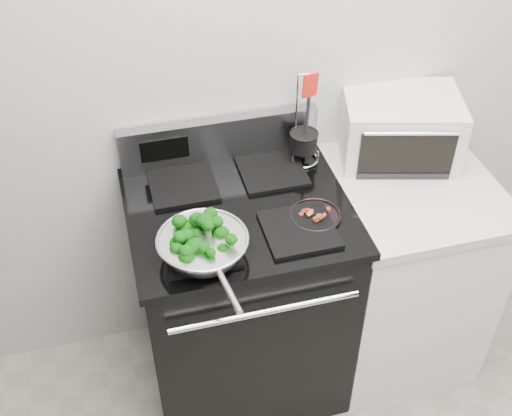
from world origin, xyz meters
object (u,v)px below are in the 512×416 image
object	(u,v)px
utensil_holder	(303,146)
toaster_oven	(400,127)
gas_range	(241,295)
bacon_plate	(315,213)
skillet	(203,245)

from	to	relation	value
utensil_holder	toaster_oven	bearing A→B (deg)	-12.88
gas_range	utensil_holder	distance (m)	0.65
bacon_plate	toaster_oven	xyz separation A→B (m)	(0.45, 0.32, 0.08)
toaster_oven	utensil_holder	bearing A→B (deg)	-167.30
skillet	toaster_oven	distance (m)	0.95
bacon_plate	toaster_oven	bearing A→B (deg)	35.19
bacon_plate	utensil_holder	xyz separation A→B (m)	(0.06, 0.33, 0.05)
gas_range	utensil_holder	size ratio (longest dim) A/B	2.97
skillet	gas_range	bearing A→B (deg)	43.54
bacon_plate	toaster_oven	world-z (taller)	toaster_oven
utensil_holder	gas_range	bearing A→B (deg)	-156.51
bacon_plate	utensil_holder	distance (m)	0.34
gas_range	toaster_oven	xyz separation A→B (m)	(0.69, 0.20, 0.56)
gas_range	toaster_oven	world-z (taller)	toaster_oven
bacon_plate	utensil_holder	world-z (taller)	utensil_holder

